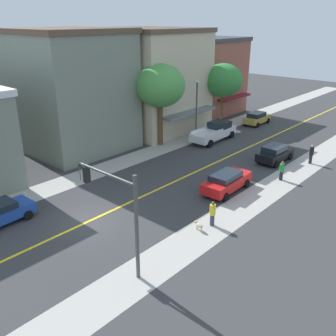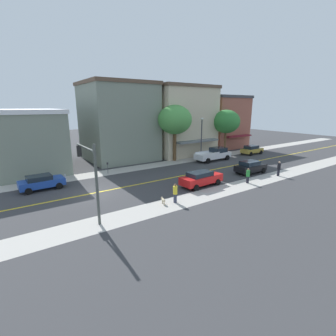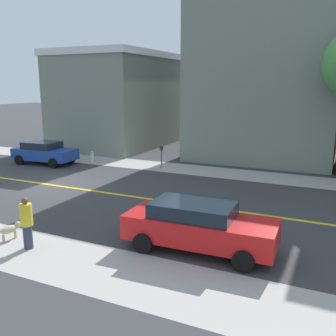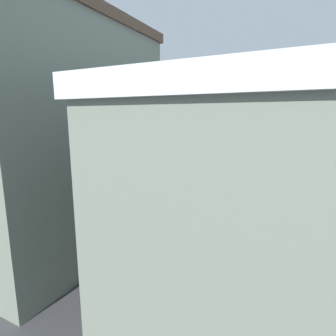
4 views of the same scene
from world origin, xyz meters
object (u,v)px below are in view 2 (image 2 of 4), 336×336
(white_pickup_truck, at_px, (214,154))
(pedestrian_black_shirt, at_px, (279,168))
(fire_hydrant, at_px, (65,178))
(pedestrian_yellow_shirt, at_px, (175,193))
(street_tree_right_corner, at_px, (226,122))
(parking_meter, at_px, (108,166))
(small_dog, at_px, (163,200))
(street_lamp, at_px, (202,134))
(traffic_light_mast, at_px, (90,169))
(red_sedan_right_curb, at_px, (201,178))
(street_tree_left_near, at_px, (175,120))
(black_sedan_right_curb, at_px, (250,167))
(blue_sedan_left_curb, at_px, (41,182))
(pedestrian_green_shirt, at_px, (248,175))
(gold_sedan_left_curb, at_px, (252,150))

(white_pickup_truck, height_order, pedestrian_black_shirt, white_pickup_truck)
(fire_hydrant, xyz_separation_m, pedestrian_yellow_shirt, (12.10, 6.39, 0.50))
(street_tree_right_corner, bearing_deg, fire_hydrant, -87.33)
(parking_meter, distance_m, small_dog, 12.13)
(street_lamp, xyz_separation_m, pedestrian_yellow_shirt, (12.14, -13.86, -3.08))
(pedestrian_black_shirt, bearing_deg, street_tree_right_corner, 88.91)
(traffic_light_mast, height_order, small_dog, traffic_light_mast)
(street_tree_right_corner, xyz_separation_m, red_sedan_right_curb, (11.12, -15.53, -4.75))
(street_tree_right_corner, distance_m, street_lamp, 6.94)
(parking_meter, height_order, street_lamp, street_lamp)
(street_tree_left_near, xyz_separation_m, black_sedan_right_curb, (11.33, 3.44, -5.34))
(street_tree_right_corner, height_order, traffic_light_mast, street_tree_right_corner)
(traffic_light_mast, distance_m, pedestrian_yellow_shirt, 7.48)
(black_sedan_right_curb, height_order, blue_sedan_left_curb, black_sedan_right_curb)
(street_tree_left_near, relative_size, blue_sedan_left_curb, 1.97)
(pedestrian_green_shirt, xyz_separation_m, pedestrian_yellow_shirt, (0.03, -9.79, 0.04))
(red_sedan_right_curb, relative_size, pedestrian_green_shirt, 2.93)
(street_tree_left_near, distance_m, small_dog, 18.41)
(gold_sedan_left_curb, height_order, pedestrian_black_shirt, pedestrian_black_shirt)
(red_sedan_right_curb, bearing_deg, street_tree_left_near, 64.36)
(blue_sedan_left_curb, distance_m, pedestrian_black_shirt, 26.39)
(pedestrian_black_shirt, xyz_separation_m, small_dog, (-0.51, -16.21, -0.57))
(street_tree_left_near, distance_m, gold_sedan_left_curb, 15.49)
(street_tree_left_near, xyz_separation_m, street_tree_right_corner, (0.46, 10.53, -0.59))
(street_tree_right_corner, height_order, blue_sedan_left_curb, street_tree_right_corner)
(black_sedan_right_curb, height_order, gold_sedan_left_curb, black_sedan_right_curb)
(fire_hydrant, height_order, street_lamp, street_lamp)
(parking_meter, bearing_deg, small_dog, 1.13)
(street_tree_left_near, distance_m, red_sedan_right_curb, 13.70)
(traffic_light_mast, bearing_deg, pedestrian_green_shirt, -93.73)
(red_sedan_right_curb, distance_m, pedestrian_yellow_shirt, 5.46)
(red_sedan_right_curb, bearing_deg, small_dog, -164.32)
(blue_sedan_left_curb, height_order, small_dog, blue_sedan_left_curb)
(street_tree_left_near, bearing_deg, street_tree_right_corner, 87.48)
(traffic_light_mast, bearing_deg, small_dog, -98.38)
(blue_sedan_left_curb, bearing_deg, street_tree_left_near, 7.35)
(street_tree_right_corner, bearing_deg, gold_sedan_left_curb, 50.40)
(red_sedan_right_curb, bearing_deg, pedestrian_black_shirt, -15.96)
(street_lamp, xyz_separation_m, small_dog, (11.87, -14.93, -3.60))
(street_tree_right_corner, bearing_deg, pedestrian_black_shirt, -21.56)
(black_sedan_right_curb, relative_size, gold_sedan_left_curb, 1.00)
(blue_sedan_left_curb, height_order, gold_sedan_left_curb, gold_sedan_left_curb)
(red_sedan_right_curb, distance_m, pedestrian_green_shirt, 5.29)
(black_sedan_right_curb, height_order, small_dog, black_sedan_right_curb)
(blue_sedan_left_curb, bearing_deg, white_pickup_truck, -2.67)
(blue_sedan_left_curb, xyz_separation_m, small_dog, (10.14, 7.93, -0.41))
(street_tree_right_corner, relative_size, fire_hydrant, 9.45)
(street_tree_left_near, bearing_deg, fire_hydrant, -84.01)
(traffic_light_mast, distance_m, white_pickup_truck, 23.94)
(traffic_light_mast, height_order, pedestrian_black_shirt, traffic_light_mast)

